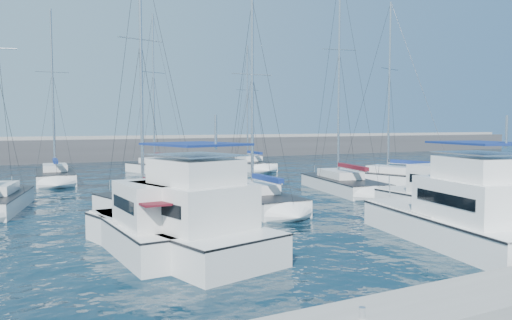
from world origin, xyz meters
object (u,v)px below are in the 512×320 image
motor_yacht_port_inner (183,225)px  sailboat_mid_c (257,201)px  motor_yacht_port_outer (149,229)px  sailboat_mid_e (396,179)px  sailboat_mid_d (343,184)px  sailboat_mid_b (150,206)px  sailboat_back_a (55,176)px  motor_yacht_stbd_outer (434,198)px  motor_yacht_stbd_inner (463,218)px  sailboat_back_b (159,168)px  sailboat_back_c (250,165)px

motor_yacht_port_inner → sailboat_mid_c: (7.29, 7.61, -0.63)m
motor_yacht_port_inner → sailboat_mid_c: 10.56m
motor_yacht_port_outer → sailboat_mid_e: 27.13m
sailboat_mid_c → sailboat_mid_d: sailboat_mid_d is taller
sailboat_mid_b → sailboat_mid_d: bearing=-1.6°
sailboat_mid_e → sailboat_back_a: size_ratio=1.00×
motor_yacht_port_inner → motor_yacht_stbd_outer: (14.88, 1.33, -0.19)m
motor_yacht_port_outer → sailboat_mid_b: size_ratio=0.46×
motor_yacht_port_inner → sailboat_mid_d: size_ratio=0.56×
sailboat_mid_e → motor_yacht_port_inner: bearing=-167.9°
motor_yacht_port_outer → motor_yacht_port_inner: size_ratio=0.74×
motor_yacht_port_outer → motor_yacht_stbd_inner: size_ratio=0.71×
motor_yacht_port_outer → sailboat_back_b: bearing=69.9°
sailboat_back_a → motor_yacht_stbd_inner: bearing=-64.7°
motor_yacht_stbd_inner → sailboat_mid_d: sailboat_mid_d is taller
motor_yacht_port_inner → sailboat_mid_d: sailboat_mid_d is taller
sailboat_back_a → motor_yacht_stbd_outer: bearing=-53.9°
sailboat_mid_d → sailboat_back_c: sailboat_mid_d is taller
motor_yacht_port_inner → motor_yacht_port_outer: bearing=133.6°
sailboat_mid_b → sailboat_mid_c: (6.17, -0.82, -0.02)m
motor_yacht_stbd_outer → sailboat_back_b: sailboat_back_b is taller
motor_yacht_stbd_outer → motor_yacht_port_inner: bearing=-173.5°
motor_yacht_stbd_inner → sailboat_mid_b: (-9.50, 12.51, -0.61)m
motor_yacht_port_inner → sailboat_back_b: size_ratio=0.57×
motor_yacht_port_inner → sailboat_back_c: bearing=45.5°
motor_yacht_port_outer → motor_yacht_port_inner: bearing=-35.6°
motor_yacht_port_inner → sailboat_back_c: 36.79m
sailboat_back_c → sailboat_mid_d: bearing=-91.2°
sailboat_mid_d → sailboat_mid_e: bearing=22.0°
motor_yacht_stbd_inner → sailboat_back_c: (8.47, 35.52, -0.62)m
motor_yacht_stbd_inner → sailboat_mid_d: size_ratio=0.58×
motor_yacht_port_outer → motor_yacht_port_inner: (1.13, -0.74, 0.19)m
motor_yacht_stbd_inner → sailboat_mid_c: bearing=117.8°
motor_yacht_port_outer → sailboat_back_b: 32.88m
sailboat_mid_c → sailboat_mid_e: 16.70m
motor_yacht_port_outer → sailboat_back_a: size_ratio=0.46×
motor_yacht_stbd_outer → sailboat_mid_c: size_ratio=0.49×
sailboat_mid_b → sailboat_back_b: (7.68, 23.65, 0.01)m
sailboat_back_a → sailboat_back_b: 11.11m
motor_yacht_stbd_outer → sailboat_mid_d: 10.64m
sailboat_mid_c → sailboat_back_a: size_ratio=0.82×
motor_yacht_stbd_outer → sailboat_mid_e: size_ratio=0.40×
sailboat_back_b → motor_yacht_stbd_outer: bearing=-95.2°
motor_yacht_stbd_outer → sailboat_back_b: 31.35m
sailboat_mid_b → sailboat_mid_c: sailboat_mid_b is taller
sailboat_mid_e → sailboat_back_a: (-24.76, 15.35, 0.00)m
sailboat_mid_b → motor_yacht_port_outer: bearing=-119.9°
motor_yacht_port_inner → sailboat_mid_d: bearing=21.8°
sailboat_back_c → motor_yacht_port_outer: bearing=-117.9°
motor_yacht_stbd_outer → sailboat_mid_b: size_ratio=0.40×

